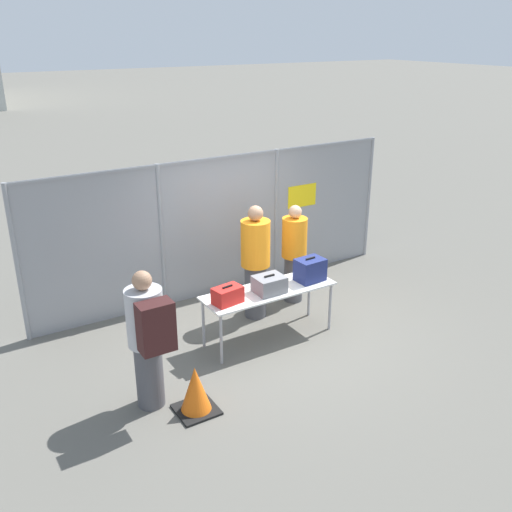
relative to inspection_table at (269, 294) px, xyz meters
The scene contains 11 objects.
ground_plane 0.75m from the inspection_table, 23.77° to the left, with size 120.00×120.00×0.00m, color #605E56.
fence_section 1.87m from the inspection_table, 82.43° to the left, with size 6.50×0.07×2.34m.
inspection_table is the anchor object (origin of this frame).
suitcase_red 0.73m from the inspection_table, behind, with size 0.42×0.30×0.25m.
suitcase_grey 0.20m from the inspection_table, 118.14° to the right, with size 0.41×0.34×0.26m.
suitcase_navy 0.73m from the inspection_table, ahead, with size 0.42×0.32×0.36m.
traveler_hooded 2.17m from the inspection_table, 162.30° to the right, with size 0.43×0.67×1.74m.
security_worker_near 0.76m from the inspection_table, 73.48° to the left, with size 0.45×0.45×1.80m.
security_worker_far 1.34m from the inspection_table, 39.34° to the left, with size 0.41×0.41×1.64m.
utility_trailer 4.36m from the inspection_table, 61.61° to the left, with size 4.05×2.16×0.75m.
traffic_cone 1.99m from the inspection_table, 148.88° to the right, with size 0.47×0.47×0.59m.
Camera 1 is at (-4.21, -6.23, 4.20)m, focal length 40.00 mm.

